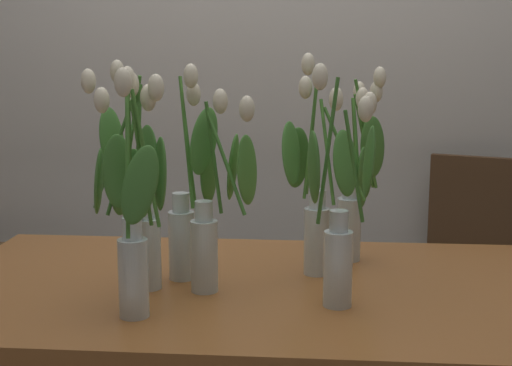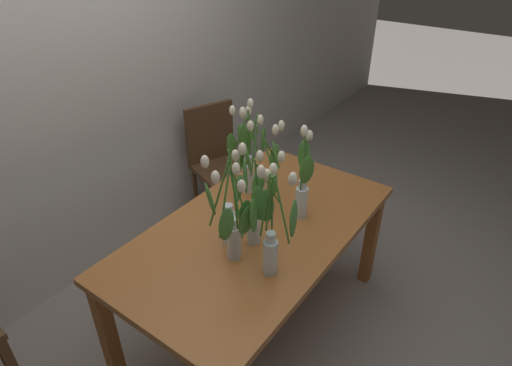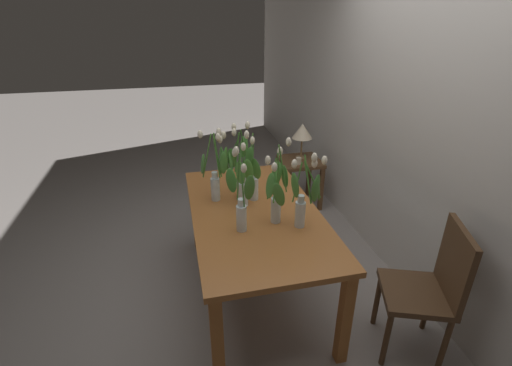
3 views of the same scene
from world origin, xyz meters
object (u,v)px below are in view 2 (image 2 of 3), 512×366
Objects in this scene: dining_table at (256,240)px; dining_chair at (217,157)px; tulip_vase_5 at (248,156)px; tulip_vase_0 at (233,211)px; tulip_vase_2 at (232,224)px; tulip_vase_6 at (270,230)px; tulip_vase_3 at (258,211)px; tulip_vase_1 at (260,171)px; tulip_vase_4 at (303,187)px.

dining_table is 1.21m from dining_chair.
tulip_vase_0 is at bearing -151.25° from tulip_vase_5.
tulip_vase_0 is at bearing 37.62° from tulip_vase_2.
tulip_vase_0 reaches higher than tulip_vase_6.
tulip_vase_3 is 0.90× the size of tulip_vase_6.
tulip_vase_5 reaches higher than dining_chair.
dining_table is 0.43m from tulip_vase_2.
dining_table is at bearing -8.14° from tulip_vase_0.
tulip_vase_6 is (-0.15, -0.17, 0.06)m from tulip_vase_3.
dining_table is 0.46m from tulip_vase_6.
tulip_vase_3 is at bearing -137.21° from tulip_vase_5.
tulip_vase_6 reaches higher than dining_table.
tulip_vase_1 is at bearing 13.67° from tulip_vase_0.
tulip_vase_3 is 0.49m from tulip_vase_5.
dining_chair is (1.05, 1.00, -0.44)m from tulip_vase_2.
tulip_vase_1 is 1.03× the size of tulip_vase_2.
tulip_vase_2 is 1.01× the size of tulip_vase_4.
tulip_vase_0 reaches higher than dining_chair.
tulip_vase_2 is (-0.28, -0.07, 0.32)m from dining_table.
dining_chair is (0.54, 1.07, -0.40)m from tulip_vase_4.
tulip_vase_2 reaches higher than tulip_vase_6.
tulip_vase_2 reaches higher than dining_chair.
tulip_vase_4 is 0.61× the size of dining_chair.
tulip_vase_3 is at bearing 48.75° from tulip_vase_6.
tulip_vase_5 is (0.36, 0.33, 0.04)m from tulip_vase_3.
tulip_vase_1 is at bearing -122.95° from tulip_vase_5.
tulip_vase_1 reaches higher than tulip_vase_6.
tulip_vase_3 is (-0.26, -0.17, -0.04)m from tulip_vase_1.
tulip_vase_2 is at bearing -165.70° from dining_table.
dining_table is 0.38m from tulip_vase_1.
tulip_vase_1 reaches higher than tulip_vase_0.
tulip_vase_1 is at bearing 30.26° from dining_table.
tulip_vase_1 is 0.63× the size of dining_chair.
tulip_vase_2 is at bearing -136.28° from dining_chair.
tulip_vase_4 reaches higher than dining_table.
tulip_vase_0 is 0.28m from tulip_vase_6.
tulip_vase_6 is (-0.41, -0.35, 0.01)m from tulip_vase_1.
dining_table is 0.32m from tulip_vase_0.
tulip_vase_4 is at bearing -32.50° from dining_table.
tulip_vase_3 reaches higher than dining_chair.
dining_chair is (0.84, 1.00, -0.39)m from tulip_vase_3.
tulip_vase_1 is at bearing 20.97° from tulip_vase_2.
dining_chair is at bearing 49.85° from tulip_vase_3.
tulip_vase_3 is (0.08, -0.09, -0.01)m from tulip_vase_0.
tulip_vase_3 is at bearing -138.26° from dining_table.
tulip_vase_0 reaches higher than dining_table.
tulip_vase_0 is 0.42m from tulip_vase_4.
tulip_vase_6 is at bearing -104.52° from tulip_vase_0.
dining_table is 2.85× the size of tulip_vase_0.
dining_table is 2.73× the size of tulip_vase_1.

